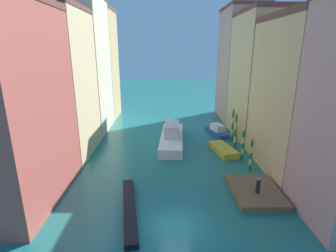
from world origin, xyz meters
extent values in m
plane|color=#1E6B66|center=(0.00, 24.50, 0.00)|extent=(154.00, 154.00, 0.00)
cube|color=#B25147|center=(-13.32, 4.26, 8.16)|extent=(6.51, 11.69, 16.32)
cube|color=beige|center=(-13.32, 15.01, 8.58)|extent=(6.51, 9.43, 17.16)
cube|color=brown|center=(-13.32, 15.01, 17.44)|extent=(6.64, 9.62, 0.56)
cube|color=beige|center=(-13.32, 24.96, 10.11)|extent=(6.51, 9.58, 20.21)
cube|color=#DBB77A|center=(-13.32, 33.91, 9.76)|extent=(6.51, 7.81, 19.53)
cube|color=brown|center=(-13.32, 33.91, 19.84)|extent=(6.64, 7.96, 0.63)
cube|color=#DBB77A|center=(13.32, 10.21, 7.86)|extent=(6.51, 11.33, 15.72)
cube|color=brown|center=(13.32, 10.21, 16.05)|extent=(6.64, 11.56, 0.66)
cube|color=#DBB77A|center=(13.32, 21.75, 8.82)|extent=(6.51, 11.04, 17.64)
cube|color=brown|center=(13.32, 21.75, 17.93)|extent=(6.64, 11.26, 0.58)
cube|color=tan|center=(13.32, 32.56, 9.86)|extent=(6.51, 10.10, 19.71)
cube|color=brown|center=(13.32, 32.56, 19.98)|extent=(6.64, 10.30, 0.54)
cube|color=brown|center=(7.63, 4.47, 0.28)|extent=(4.27, 5.78, 0.56)
cylinder|color=black|center=(7.54, 3.84, 1.16)|extent=(0.36, 0.36, 1.20)
sphere|color=tan|center=(7.54, 3.84, 1.89)|extent=(0.26, 0.26, 0.26)
cylinder|color=#197247|center=(8.65, 9.35, 0.35)|extent=(0.30, 0.30, 0.70)
cylinder|color=#E5D14C|center=(8.65, 9.35, 1.05)|extent=(0.30, 0.30, 0.70)
cylinder|color=#197247|center=(8.65, 9.35, 1.75)|extent=(0.30, 0.30, 0.70)
cylinder|color=#E5D14C|center=(8.65, 9.35, 2.45)|extent=(0.30, 0.30, 0.70)
cylinder|color=#197247|center=(8.65, 9.35, 3.15)|extent=(0.30, 0.30, 0.70)
sphere|color=gold|center=(8.65, 9.35, 3.62)|extent=(0.33, 0.33, 0.33)
cylinder|color=#197247|center=(8.62, 12.30, 0.36)|extent=(0.31, 0.31, 0.72)
cylinder|color=#E5D14C|center=(8.62, 12.30, 1.08)|extent=(0.31, 0.31, 0.72)
cylinder|color=#197247|center=(8.62, 12.30, 1.80)|extent=(0.31, 0.31, 0.72)
cylinder|color=#E5D14C|center=(8.62, 12.30, 2.52)|extent=(0.31, 0.31, 0.72)
cylinder|color=#197247|center=(8.62, 12.30, 3.24)|extent=(0.31, 0.31, 0.72)
sphere|color=gold|center=(8.62, 12.30, 3.72)|extent=(0.34, 0.34, 0.34)
cylinder|color=#197247|center=(8.57, 15.68, 0.47)|extent=(0.27, 0.27, 0.94)
cylinder|color=#E5D14C|center=(8.57, 15.68, 1.41)|extent=(0.27, 0.27, 0.94)
cylinder|color=#197247|center=(8.57, 15.68, 2.36)|extent=(0.27, 0.27, 0.94)
cylinder|color=#E5D14C|center=(8.57, 15.68, 3.30)|extent=(0.27, 0.27, 0.94)
cylinder|color=#197247|center=(8.57, 15.68, 4.24)|extent=(0.27, 0.27, 0.94)
sphere|color=gold|center=(8.57, 15.68, 4.82)|extent=(0.30, 0.30, 0.30)
cylinder|color=#197247|center=(9.06, 17.07, 0.30)|extent=(0.33, 0.33, 0.60)
cylinder|color=#E5D14C|center=(9.06, 17.07, 0.90)|extent=(0.33, 0.33, 0.60)
cylinder|color=#197247|center=(9.06, 17.07, 1.49)|extent=(0.33, 0.33, 0.60)
cylinder|color=#E5D14C|center=(9.06, 17.07, 2.09)|extent=(0.33, 0.33, 0.60)
cylinder|color=#197247|center=(9.06, 17.07, 2.69)|extent=(0.33, 0.33, 0.60)
cylinder|color=#E5D14C|center=(9.06, 17.07, 3.29)|extent=(0.33, 0.33, 0.60)
sphere|color=gold|center=(9.06, 17.07, 3.72)|extent=(0.37, 0.37, 0.37)
cylinder|color=#197247|center=(9.03, 18.89, 0.45)|extent=(0.31, 0.31, 0.91)
cylinder|color=#E5D14C|center=(9.03, 18.89, 1.36)|extent=(0.31, 0.31, 0.91)
cylinder|color=#197247|center=(9.03, 18.89, 2.27)|extent=(0.31, 0.31, 0.91)
cylinder|color=#E5D14C|center=(9.03, 18.89, 3.18)|extent=(0.31, 0.31, 0.91)
cylinder|color=#197247|center=(9.03, 18.89, 4.08)|extent=(0.31, 0.31, 0.91)
sphere|color=gold|center=(9.03, 18.89, 4.66)|extent=(0.34, 0.34, 0.34)
cube|color=white|center=(0.28, 18.07, 0.63)|extent=(3.73, 11.81, 1.26)
cube|color=silver|center=(0.28, 18.07, 2.11)|extent=(2.21, 4.44, 1.71)
cube|color=black|center=(-3.66, 2.06, 0.24)|extent=(2.40, 9.05, 0.48)
cube|color=gold|center=(6.84, 14.57, 0.40)|extent=(3.15, 5.37, 0.80)
cube|color=#234C93|center=(7.56, 22.04, 0.32)|extent=(3.34, 5.38, 0.63)
cube|color=silver|center=(7.56, 22.04, 1.13)|extent=(2.06, 2.70, 0.99)
camera|label=1|loc=(-0.75, -16.41, 12.83)|focal=27.51mm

